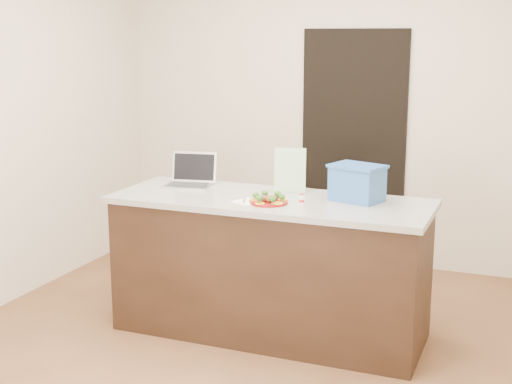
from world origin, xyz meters
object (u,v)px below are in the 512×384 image
at_px(plate, 269,202).
at_px(laptop, 191,177).
at_px(blue_box, 357,183).
at_px(island, 270,266).
at_px(napkin, 248,202).
at_px(yogurt_bottle, 302,200).
at_px(chair, 293,235).

bearing_deg(plate, laptop, 156.03).
xyz_separation_m(laptop, blue_box, (1.19, -0.04, 0.06)).
height_order(island, plate, plate).
distance_m(island, napkin, 0.49).
relative_size(plate, yogurt_bottle, 3.58).
relative_size(island, laptop, 5.84).
xyz_separation_m(island, blue_box, (0.53, 0.14, 0.57)).
distance_m(napkin, yogurt_bottle, 0.34).
bearing_deg(blue_box, island, -147.29).
relative_size(napkin, blue_box, 0.41).
height_order(napkin, chair, napkin).
bearing_deg(island, yogurt_bottle, -18.96).
height_order(napkin, laptop, laptop).
distance_m(napkin, laptop, 0.66).
relative_size(yogurt_bottle, laptop, 0.19).
distance_m(yogurt_bottle, laptop, 0.93).
bearing_deg(blue_box, plate, -132.58).
relative_size(napkin, chair, 0.19).
relative_size(plate, chair, 0.29).
height_order(plate, napkin, plate).
bearing_deg(blue_box, napkin, -136.46).
bearing_deg(napkin, island, 60.30).
bearing_deg(island, plate, -73.28).
distance_m(island, blue_box, 0.80).
bearing_deg(island, laptop, 165.18).
xyz_separation_m(plate, yogurt_bottle, (0.20, 0.05, 0.02)).
distance_m(napkin, blue_box, 0.70).
relative_size(napkin, laptop, 0.44).
xyz_separation_m(plate, laptop, (-0.70, 0.31, 0.05)).
distance_m(blue_box, chair, 1.02).
height_order(napkin, yogurt_bottle, yogurt_bottle).
height_order(plate, yogurt_bottle, yogurt_bottle).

